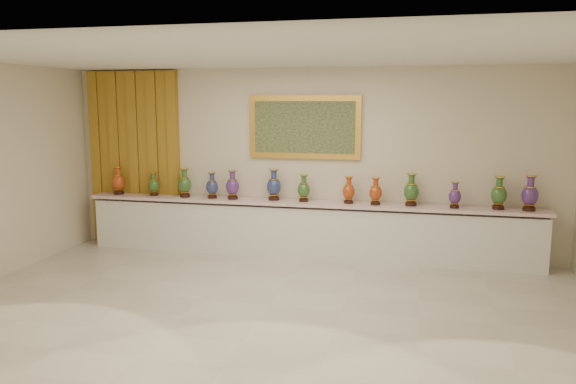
% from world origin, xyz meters
% --- Properties ---
extents(ground, '(8.00, 8.00, 0.00)m').
position_xyz_m(ground, '(0.00, 0.00, 0.00)').
color(ground, beige).
rests_on(ground, ground).
extents(room, '(8.00, 8.00, 8.00)m').
position_xyz_m(room, '(-2.55, 2.44, 1.59)').
color(room, beige).
rests_on(room, ground).
extents(counter, '(7.28, 0.48, 0.90)m').
position_xyz_m(counter, '(0.00, 2.27, 0.44)').
color(counter, white).
rests_on(counter, ground).
extents(vase_0, '(0.28, 0.28, 0.48)m').
position_xyz_m(vase_0, '(-3.26, 2.25, 1.11)').
color(vase_0, black).
rests_on(vase_0, counter).
extents(vase_1, '(0.19, 0.19, 0.40)m').
position_xyz_m(vase_1, '(-2.61, 2.25, 1.08)').
color(vase_1, black).
rests_on(vase_1, counter).
extents(vase_2, '(0.28, 0.28, 0.48)m').
position_xyz_m(vase_2, '(-2.04, 2.23, 1.12)').
color(vase_2, black).
rests_on(vase_2, counter).
extents(vase_3, '(0.22, 0.22, 0.43)m').
position_xyz_m(vase_3, '(-1.55, 2.22, 1.09)').
color(vase_3, black).
rests_on(vase_3, counter).
extents(vase_4, '(0.27, 0.27, 0.47)m').
position_xyz_m(vase_4, '(-1.20, 2.21, 1.11)').
color(vase_4, black).
rests_on(vase_4, counter).
extents(vase_5, '(0.30, 0.30, 0.50)m').
position_xyz_m(vase_5, '(-0.52, 2.28, 1.12)').
color(vase_5, black).
rests_on(vase_5, counter).
extents(vase_6, '(0.24, 0.24, 0.43)m').
position_xyz_m(vase_6, '(-0.03, 2.26, 1.09)').
color(vase_6, black).
rests_on(vase_6, counter).
extents(vase_7, '(0.25, 0.25, 0.42)m').
position_xyz_m(vase_7, '(0.68, 2.26, 1.09)').
color(vase_7, black).
rests_on(vase_7, counter).
extents(vase_8, '(0.26, 0.26, 0.42)m').
position_xyz_m(vase_8, '(1.10, 2.22, 1.09)').
color(vase_8, black).
rests_on(vase_8, counter).
extents(vase_9, '(0.24, 0.24, 0.49)m').
position_xyz_m(vase_9, '(1.63, 2.27, 1.12)').
color(vase_9, black).
rests_on(vase_9, counter).
extents(vase_10, '(0.21, 0.21, 0.39)m').
position_xyz_m(vase_10, '(2.27, 2.22, 1.08)').
color(vase_10, black).
rests_on(vase_10, counter).
extents(vase_11, '(0.30, 0.30, 0.49)m').
position_xyz_m(vase_11, '(2.89, 2.26, 1.12)').
color(vase_11, black).
rests_on(vase_11, counter).
extents(vase_12, '(0.26, 0.26, 0.52)m').
position_xyz_m(vase_12, '(3.31, 2.24, 1.13)').
color(vase_12, black).
rests_on(vase_12, counter).
extents(label_card, '(0.10, 0.06, 0.00)m').
position_xyz_m(label_card, '(-2.11, 2.13, 0.90)').
color(label_card, white).
rests_on(label_card, counter).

